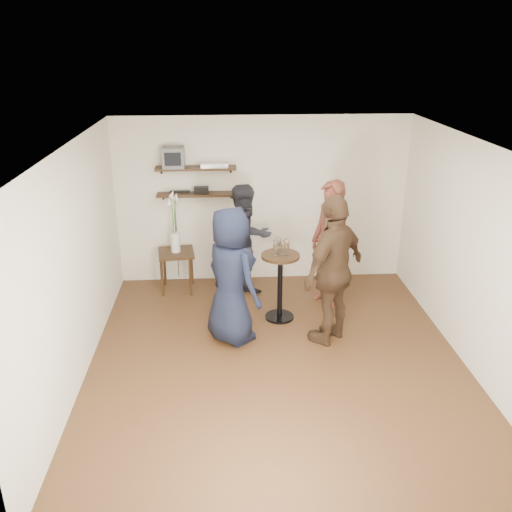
{
  "coord_description": "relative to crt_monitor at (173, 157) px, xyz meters",
  "views": [
    {
      "loc": [
        -0.6,
        -5.6,
        3.63
      ],
      "look_at": [
        -0.23,
        0.4,
        1.22
      ],
      "focal_mm": 38.0,
      "sensor_mm": 36.0,
      "label": 1
    }
  ],
  "objects": [
    {
      "name": "room",
      "position": [
        1.32,
        -2.38,
        -0.72
      ],
      "size": [
        4.58,
        5.08,
        2.68
      ],
      "color": "#412214",
      "rests_on": "ground"
    },
    {
      "name": "shelf_upper",
      "position": [
        0.32,
        0.0,
        -0.17
      ],
      "size": [
        1.2,
        0.25,
        0.04
      ],
      "primitive_type": "cube",
      "color": "black",
      "rests_on": "room"
    },
    {
      "name": "shelf_lower",
      "position": [
        0.32,
        0.0,
        -0.57
      ],
      "size": [
        1.2,
        0.25,
        0.04
      ],
      "primitive_type": "cube",
      "color": "black",
      "rests_on": "room"
    },
    {
      "name": "crt_monitor",
      "position": [
        0.0,
        0.0,
        0.0
      ],
      "size": [
        0.32,
        0.3,
        0.3
      ],
      "primitive_type": "cube",
      "color": "#59595B",
      "rests_on": "shelf_upper"
    },
    {
      "name": "dvd_deck",
      "position": [
        0.6,
        0.0,
        -0.12
      ],
      "size": [
        0.4,
        0.24,
        0.06
      ],
      "primitive_type": "cube",
      "color": "silver",
      "rests_on": "shelf_upper"
    },
    {
      "name": "radio",
      "position": [
        0.39,
        0.0,
        -0.5
      ],
      "size": [
        0.22,
        0.1,
        0.1
      ],
      "primitive_type": "cube",
      "color": "black",
      "rests_on": "shelf_lower"
    },
    {
      "name": "power_strip",
      "position": [
        0.06,
        0.05,
        -0.54
      ],
      "size": [
        0.3,
        0.05,
        0.03
      ],
      "primitive_type": "cube",
      "color": "black",
      "rests_on": "shelf_lower"
    },
    {
      "name": "side_table",
      "position": [
        -0.02,
        -0.27,
        -1.49
      ],
      "size": [
        0.59,
        0.59,
        0.64
      ],
      "rotation": [
        0.0,
        0.0,
        0.12
      ],
      "color": "black",
      "rests_on": "room"
    },
    {
      "name": "vase_lilies",
      "position": [
        -0.02,
        -0.27,
        -1.07
      ],
      "size": [
        0.19,
        0.2,
        0.98
      ],
      "rotation": [
        0.0,
        0.0,
        0.12
      ],
      "color": "silver",
      "rests_on": "side_table"
    },
    {
      "name": "drinks_table",
      "position": [
        1.46,
        -1.29,
        -1.41
      ],
      "size": [
        0.52,
        0.52,
        0.95
      ],
      "color": "black",
      "rests_on": "room"
    },
    {
      "name": "wine_glass_fl",
      "position": [
        1.4,
        -1.33,
        -0.92
      ],
      "size": [
        0.07,
        0.07,
        0.22
      ],
      "color": "silver",
      "rests_on": "drinks_table"
    },
    {
      "name": "wine_glass_fr",
      "position": [
        1.54,
        -1.31,
        -0.91
      ],
      "size": [
        0.07,
        0.07,
        0.22
      ],
      "color": "silver",
      "rests_on": "drinks_table"
    },
    {
      "name": "wine_glass_bl",
      "position": [
        1.44,
        -1.21,
        -0.92
      ],
      "size": [
        0.07,
        0.07,
        0.21
      ],
      "color": "silver",
      "rests_on": "drinks_table"
    },
    {
      "name": "wine_glass_br",
      "position": [
        1.5,
        -1.27,
        -0.94
      ],
      "size": [
        0.06,
        0.06,
        0.19
      ],
      "color": "silver",
      "rests_on": "drinks_table"
    },
    {
      "name": "person_plaid",
      "position": [
        2.21,
        -0.87,
        -1.09
      ],
      "size": [
        0.72,
        0.8,
        1.85
      ],
      "primitive_type": "imported",
      "rotation": [
        0.0,
        0.0,
        -1.06
      ],
      "color": "#B8152C",
      "rests_on": "room"
    },
    {
      "name": "person_dark",
      "position": [
        1.04,
        -0.55,
        -1.15
      ],
      "size": [
        1.06,
        0.99,
        1.73
      ],
      "primitive_type": "imported",
      "rotation": [
        0.0,
        0.0,
        0.53
      ],
      "color": "black",
      "rests_on": "room"
    },
    {
      "name": "person_navy",
      "position": [
        0.79,
        -1.81,
        -1.13
      ],
      "size": [
        0.98,
        1.03,
        1.77
      ],
      "primitive_type": "imported",
      "rotation": [
        0.0,
        0.0,
        2.23
      ],
      "color": "black",
      "rests_on": "room"
    },
    {
      "name": "person_brown",
      "position": [
        2.06,
        -1.89,
        -1.05
      ],
      "size": [
        1.13,
        1.13,
        1.93
      ],
      "primitive_type": "imported",
      "rotation": [
        0.0,
        0.0,
        3.92
      ],
      "color": "#402B1B",
      "rests_on": "room"
    }
  ]
}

